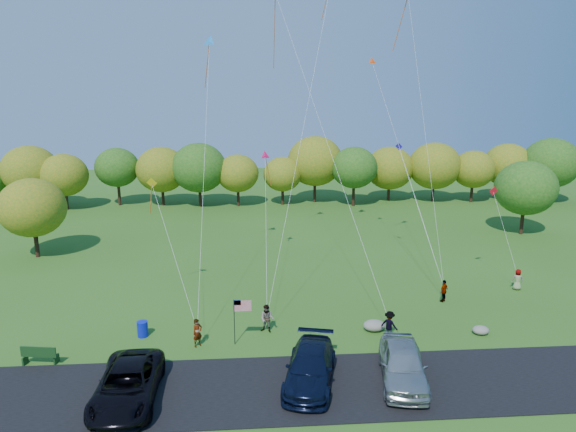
# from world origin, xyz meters

# --- Properties ---
(ground) EXTENTS (140.00, 140.00, 0.00)m
(ground) POSITION_xyz_m (0.00, 0.00, 0.00)
(ground) COLOR #30601B
(ground) RESTS_ON ground
(asphalt_lane) EXTENTS (44.00, 6.00, 0.06)m
(asphalt_lane) POSITION_xyz_m (0.00, -4.00, 0.03)
(asphalt_lane) COLOR black
(asphalt_lane) RESTS_ON ground
(treeline) EXTENTS (75.93, 27.76, 8.42)m
(treeline) POSITION_xyz_m (-0.46, 36.48, 4.76)
(treeline) COLOR #341D13
(treeline) RESTS_ON ground
(minivan_dark) EXTENTS (2.83, 5.99, 1.65)m
(minivan_dark) POSITION_xyz_m (-9.17, -4.57, 0.89)
(minivan_dark) COLOR black
(minivan_dark) RESTS_ON asphalt_lane
(minivan_navy) EXTENTS (3.48, 5.96, 1.62)m
(minivan_navy) POSITION_xyz_m (-0.53, -3.62, 0.87)
(minivan_navy) COLOR black
(minivan_navy) RESTS_ON asphalt_lane
(minivan_silver) EXTENTS (3.09, 5.69, 1.84)m
(minivan_silver) POSITION_xyz_m (4.07, -3.84, 0.98)
(minivan_silver) COLOR #A1A9AC
(minivan_silver) RESTS_ON asphalt_lane
(flyer_a) EXTENTS (0.71, 0.70, 1.65)m
(flyer_a) POSITION_xyz_m (-6.45, 0.62, 0.83)
(flyer_a) COLOR #4C4C59
(flyer_a) RESTS_ON ground
(flyer_b) EXTENTS (1.02, 0.92, 1.72)m
(flyer_b) POSITION_xyz_m (-2.46, 2.11, 0.86)
(flyer_b) COLOR #4C4C59
(flyer_b) RESTS_ON ground
(flyer_c) EXTENTS (1.21, 1.17, 1.66)m
(flyer_c) POSITION_xyz_m (4.66, 0.83, 0.83)
(flyer_c) COLOR #4C4C59
(flyer_c) RESTS_ON ground
(flyer_d) EXTENTS (0.94, 0.90, 1.57)m
(flyer_d) POSITION_xyz_m (9.81, 5.79, 0.79)
(flyer_d) COLOR #4C4C59
(flyer_d) RESTS_ON ground
(flyer_e) EXTENTS (0.86, 0.67, 1.55)m
(flyer_e) POSITION_xyz_m (15.97, 7.53, 0.78)
(flyer_e) COLOR #4C4C59
(flyer_e) RESTS_ON ground
(park_bench) EXTENTS (1.93, 0.62, 1.07)m
(park_bench) POSITION_xyz_m (-14.61, -0.81, 0.57)
(park_bench) COLOR #153A15
(park_bench) RESTS_ON ground
(trash_barrel) EXTENTS (0.62, 0.62, 0.93)m
(trash_barrel) POSITION_xyz_m (-9.82, 2.08, 0.47)
(trash_barrel) COLOR #0B19B0
(trash_barrel) RESTS_ON ground
(flag_assembly) EXTENTS (1.01, 0.65, 2.73)m
(flag_assembly) POSITION_xyz_m (-4.06, 0.70, 2.06)
(flag_assembly) COLOR black
(flag_assembly) RESTS_ON ground
(boulder_near) EXTENTS (1.33, 1.04, 0.67)m
(boulder_near) POSITION_xyz_m (4.00, 1.80, 0.33)
(boulder_near) COLOR gray
(boulder_near) RESTS_ON ground
(boulder_far) EXTENTS (0.99, 0.82, 0.51)m
(boulder_far) POSITION_xyz_m (10.24, 0.87, 0.26)
(boulder_far) COLOR gray
(boulder_far) RESTS_ON ground
(kites_aloft) EXTENTS (24.68, 9.94, 17.91)m
(kites_aloft) POSITION_xyz_m (1.51, 13.48, 18.58)
(kites_aloft) COLOR orange
(kites_aloft) RESTS_ON ground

